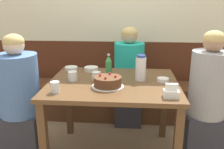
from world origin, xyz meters
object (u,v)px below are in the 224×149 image
at_px(glass_tumbler_short, 55,87).
at_px(person_grey_tee, 207,103).
at_px(bowl_soup_white, 163,80).
at_px(bench_seat, 118,101).
at_px(bowl_rice_small, 71,68).
at_px(water_pitcher, 141,68).
at_px(person_teal_shirt, 20,102).
at_px(bowl_side_dish, 91,69).
at_px(person_pale_blue_shirt, 129,79).
at_px(birthday_cake, 108,82).
at_px(napkin_holder, 171,92).
at_px(glass_shot_small, 96,76).
at_px(glass_water_tall, 73,76).
at_px(soju_bottle, 109,65).

bearing_deg(glass_tumbler_short, person_grey_tee, 14.51).
bearing_deg(bowl_soup_white, bench_seat, 118.40).
bearing_deg(bowl_rice_small, bench_seat, 46.81).
xyz_separation_m(bench_seat, water_pitcher, (0.24, -0.76, 0.63)).
bearing_deg(person_teal_shirt, bowl_rice_small, 49.48).
height_order(water_pitcher, bowl_side_dish, water_pitcher).
bearing_deg(bowl_rice_small, person_grey_tee, -14.42).
height_order(bench_seat, bowl_soup_white, bowl_soup_white).
bearing_deg(person_pale_blue_shirt, bowl_soup_white, 23.97).
bearing_deg(glass_tumbler_short, birthday_cake, 23.11).
relative_size(person_pale_blue_shirt, person_grey_tee, 0.96).
xyz_separation_m(water_pitcher, napkin_holder, (0.21, -0.40, -0.07)).
height_order(glass_shot_small, person_pale_blue_shirt, person_pale_blue_shirt).
height_order(bench_seat, bowl_rice_small, bowl_rice_small).
distance_m(glass_shot_small, person_pale_blue_shirt, 0.76).
bearing_deg(bench_seat, glass_water_tall, -113.08).
bearing_deg(water_pitcher, birthday_cake, -143.98).
relative_size(napkin_holder, bowl_soup_white, 1.07).
height_order(bench_seat, bowl_side_dish, bowl_side_dish).
bearing_deg(person_grey_tee, bowl_side_dish, -15.95).
xyz_separation_m(bowl_side_dish, person_pale_blue_shirt, (0.37, 0.38, -0.22)).
distance_m(glass_tumbler_short, person_pale_blue_shirt, 1.17).
distance_m(glass_tumbler_short, glass_shot_small, 0.43).
bearing_deg(birthday_cake, person_grey_tee, 10.34).
distance_m(glass_tumbler_short, person_teal_shirt, 0.50).
height_order(bench_seat, water_pitcher, water_pitcher).
height_order(napkin_holder, person_teal_shirt, person_teal_shirt).
xyz_separation_m(bench_seat, glass_tumbler_short, (-0.42, -1.12, 0.56)).
bearing_deg(napkin_holder, bowl_side_dish, 136.20).
bearing_deg(glass_water_tall, birthday_cake, -22.34).
bearing_deg(water_pitcher, bowl_soup_white, -8.20).
relative_size(bowl_rice_small, glass_shot_small, 1.65).
distance_m(bowl_side_dish, person_teal_shirt, 0.73).
distance_m(bench_seat, bowl_rice_small, 0.85).
bearing_deg(soju_bottle, glass_water_tall, -147.77).
distance_m(water_pitcher, person_pale_blue_shirt, 0.72).
relative_size(glass_tumbler_short, glass_shot_small, 1.09).
bearing_deg(bench_seat, bowl_soup_white, -61.60).
relative_size(water_pitcher, bowl_rice_small, 1.74).
bearing_deg(glass_tumbler_short, soju_bottle, 52.98).
relative_size(soju_bottle, person_pale_blue_shirt, 0.18).
distance_m(bench_seat, soju_bottle, 0.89).
relative_size(glass_water_tall, glass_tumbler_short, 0.98).
bearing_deg(bowl_rice_small, bowl_side_dish, -6.40).
bearing_deg(bench_seat, soju_bottle, -95.01).
relative_size(soju_bottle, glass_water_tall, 2.41).
distance_m(soju_bottle, glass_tumbler_short, 0.61).
relative_size(water_pitcher, napkin_holder, 2.07).
bearing_deg(water_pitcher, glass_tumbler_short, -151.16).
xyz_separation_m(water_pitcher, bowl_side_dish, (-0.48, 0.26, -0.09)).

